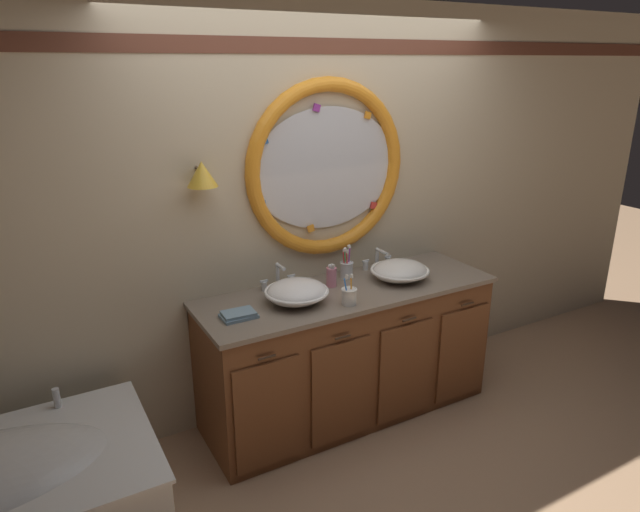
# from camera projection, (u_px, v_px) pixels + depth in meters

# --- Properties ---
(ground_plane) EXTENTS (14.00, 14.00, 0.00)m
(ground_plane) POSITION_uv_depth(u_px,v_px,m) (362.00, 430.00, 3.61)
(ground_plane) COLOR tan
(back_wall_assembly) EXTENTS (6.40, 0.26, 2.60)m
(back_wall_assembly) POSITION_uv_depth(u_px,v_px,m) (318.00, 209.00, 3.66)
(back_wall_assembly) COLOR beige
(back_wall_assembly) RESTS_ON ground_plane
(vanity_counter) EXTENTS (1.93, 0.65, 0.89)m
(vanity_counter) POSITION_uv_depth(u_px,v_px,m) (347.00, 351.00, 3.68)
(vanity_counter) COLOR brown
(vanity_counter) RESTS_ON ground_plane
(sink_basin_left) EXTENTS (0.38, 0.38, 0.13)m
(sink_basin_left) POSITION_uv_depth(u_px,v_px,m) (297.00, 292.00, 3.32)
(sink_basin_left) COLOR white
(sink_basin_left) RESTS_ON vanity_counter
(sink_basin_right) EXTENTS (0.39, 0.39, 0.12)m
(sink_basin_right) POSITION_uv_depth(u_px,v_px,m) (400.00, 270.00, 3.67)
(sink_basin_right) COLOR white
(sink_basin_right) RESTS_ON vanity_counter
(faucet_set_left) EXTENTS (0.24, 0.12, 0.17)m
(faucet_set_left) POSITION_uv_depth(u_px,v_px,m) (278.00, 279.00, 3.53)
(faucet_set_left) COLOR silver
(faucet_set_left) RESTS_ON vanity_counter
(faucet_set_right) EXTENTS (0.24, 0.14, 0.14)m
(faucet_set_right) POSITION_uv_depth(u_px,v_px,m) (378.00, 260.00, 3.88)
(faucet_set_right) COLOR silver
(faucet_set_right) RESTS_ON vanity_counter
(toothbrush_holder_left) EXTENTS (0.09, 0.09, 0.19)m
(toothbrush_holder_left) POSITION_uv_depth(u_px,v_px,m) (349.00, 296.00, 3.30)
(toothbrush_holder_left) COLOR white
(toothbrush_holder_left) RESTS_ON vanity_counter
(toothbrush_holder_right) EXTENTS (0.09, 0.09, 0.22)m
(toothbrush_holder_right) POSITION_uv_depth(u_px,v_px,m) (347.00, 269.00, 3.70)
(toothbrush_holder_right) COLOR silver
(toothbrush_holder_right) RESTS_ON vanity_counter
(soap_dispenser) EXTENTS (0.07, 0.07, 0.15)m
(soap_dispenser) POSITION_uv_depth(u_px,v_px,m) (331.00, 276.00, 3.56)
(soap_dispenser) COLOR pink
(soap_dispenser) RESTS_ON vanity_counter
(folded_hand_towel) EXTENTS (0.19, 0.13, 0.03)m
(folded_hand_towel) POSITION_uv_depth(u_px,v_px,m) (239.00, 315.00, 3.14)
(folded_hand_towel) COLOR #7593A8
(folded_hand_towel) RESTS_ON vanity_counter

